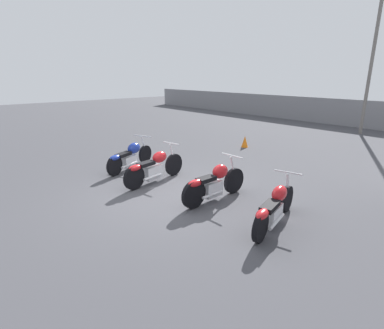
% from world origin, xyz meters
% --- Properties ---
extents(ground_plane, '(60.00, 60.00, 0.00)m').
position_xyz_m(ground_plane, '(0.00, 0.00, 0.00)').
color(ground_plane, '#424247').
extents(fence_back, '(40.00, 0.04, 1.57)m').
position_xyz_m(fence_back, '(0.00, 14.20, 0.78)').
color(fence_back, gray).
rests_on(fence_back, ground_plane).
extents(light_pole_right, '(0.70, 0.35, 7.24)m').
position_xyz_m(light_pole_right, '(-0.18, 12.37, 4.30)').
color(light_pole_right, slate).
rests_on(light_pole_right, ground_plane).
extents(motorcycle_slot_0, '(1.05, 2.05, 0.98)m').
position_xyz_m(motorcycle_slot_0, '(-2.56, 0.30, 0.43)').
color(motorcycle_slot_0, black).
rests_on(motorcycle_slot_0, ground_plane).
extents(motorcycle_slot_1, '(0.69, 2.19, 1.03)m').
position_xyz_m(motorcycle_slot_1, '(-1.02, 0.19, 0.44)').
color(motorcycle_slot_1, black).
rests_on(motorcycle_slot_1, ground_plane).
extents(motorcycle_slot_2, '(0.67, 2.05, 1.03)m').
position_xyz_m(motorcycle_slot_2, '(1.00, 0.56, 0.44)').
color(motorcycle_slot_2, black).
rests_on(motorcycle_slot_2, ground_plane).
extents(motorcycle_slot_3, '(0.82, 2.09, 0.95)m').
position_xyz_m(motorcycle_slot_3, '(2.69, 0.58, 0.41)').
color(motorcycle_slot_3, black).
rests_on(motorcycle_slot_3, ground_plane).
extents(traffic_cone_near, '(0.28, 0.28, 0.48)m').
position_xyz_m(traffic_cone_near, '(-2.14, 5.48, 0.24)').
color(traffic_cone_near, orange).
rests_on(traffic_cone_near, ground_plane).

